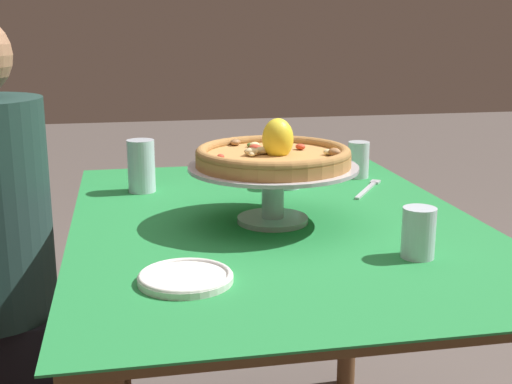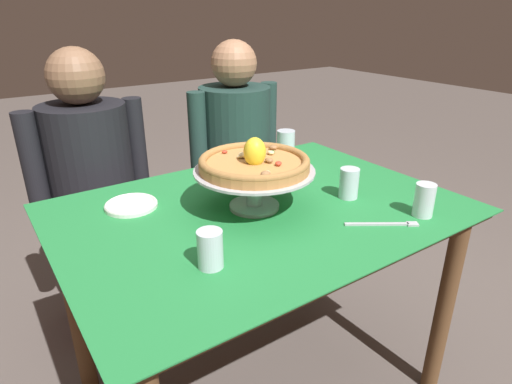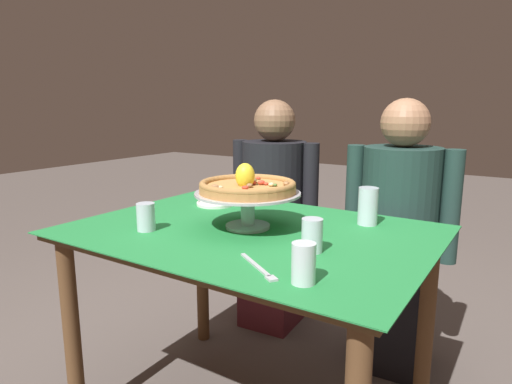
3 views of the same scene
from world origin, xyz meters
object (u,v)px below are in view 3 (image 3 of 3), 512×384
object	(u,v)px
water_glass_front_left	(146,219)
diner_right	(398,242)
diner_left	(274,219)
pizza_stand	(248,202)
pizza	(247,186)
side_plate	(215,203)
water_glass_side_right	(312,237)
water_glass_front_right	(303,266)
dinner_fork	(259,268)
water_glass_back_right	(368,209)

from	to	relation	value
water_glass_front_left	diner_right	size ratio (longest dim) A/B	0.08
water_glass_front_left	diner_left	bearing A→B (deg)	92.42
pizza_stand	pizza	distance (m)	0.06
pizza	side_plate	world-z (taller)	pizza
pizza_stand	side_plate	size ratio (longest dim) A/B	2.27
water_glass_side_right	water_glass_front_right	size ratio (longest dim) A/B	0.98
pizza_stand	dinner_fork	world-z (taller)	pizza_stand
water_glass_front_left	dinner_fork	world-z (taller)	water_glass_front_left
pizza_stand	diner_right	distance (m)	0.81
pizza	diner_left	size ratio (longest dim) A/B	0.28
water_glass_side_right	side_plate	xyz separation A→B (m)	(-0.63, 0.33, -0.04)
side_plate	pizza	bearing A→B (deg)	-34.98
water_glass_front_left	water_glass_side_right	world-z (taller)	water_glass_side_right
water_glass_side_right	diner_left	world-z (taller)	diner_left
water_glass_side_right	dinner_fork	world-z (taller)	water_glass_side_right
water_glass_front_right	diner_right	distance (m)	1.04
water_glass_front_left	dinner_fork	size ratio (longest dim) A/B	0.52
side_plate	dinner_fork	world-z (taller)	side_plate
dinner_fork	diner_left	xyz separation A→B (m)	(-0.57, 1.04, -0.17)
pizza_stand	water_glass_front_left	bearing A→B (deg)	-141.78
pizza_stand	dinner_fork	distance (m)	0.41
water_glass_side_right	water_glass_front_right	xyz separation A→B (m)	(0.09, -0.23, -0.00)
water_glass_side_right	diner_right	size ratio (longest dim) A/B	0.08
pizza_stand	diner_right	world-z (taller)	diner_right
water_glass_front_left	water_glass_side_right	distance (m)	0.60
water_glass_back_right	dinner_fork	distance (m)	0.60
pizza_stand	water_glass_back_right	xyz separation A→B (m)	(0.34, 0.28, -0.04)
pizza_stand	water_glass_back_right	distance (m)	0.44
diner_left	diner_right	size ratio (longest dim) A/B	1.00
pizza_stand	water_glass_side_right	world-z (taller)	pizza_stand
diner_right	dinner_fork	bearing A→B (deg)	-95.88
water_glass_front_right	dinner_fork	world-z (taller)	water_glass_front_right
pizza	water_glass_back_right	xyz separation A→B (m)	(0.34, 0.28, -0.09)
water_glass_front_right	diner_left	world-z (taller)	diner_left
pizza_stand	dinner_fork	xyz separation A→B (m)	(0.25, -0.32, -0.09)
diner_right	water_glass_back_right	bearing A→B (deg)	-91.52
water_glass_back_right	side_plate	size ratio (longest dim) A/B	0.83
water_glass_front_left	water_glass_front_right	bearing A→B (deg)	-9.91
dinner_fork	pizza	bearing A→B (deg)	128.35
water_glass_side_right	pizza	bearing A→B (deg)	160.33
water_glass_side_right	dinner_fork	bearing A→B (deg)	-104.95
water_glass_side_right	dinner_fork	xyz separation A→B (m)	(-0.06, -0.21, -0.04)
water_glass_front_right	dinner_fork	distance (m)	0.15
pizza	diner_left	world-z (taller)	diner_left
pizza	water_glass_front_left	world-z (taller)	pizza
water_glass_front_right	dinner_fork	bearing A→B (deg)	171.93
side_plate	pizza_stand	bearing A→B (deg)	-34.86
pizza_stand	water_glass_back_right	world-z (taller)	water_glass_back_right
water_glass_front_left	dinner_fork	xyz separation A→B (m)	(0.53, -0.10, -0.04)
pizza	water_glass_front_right	xyz separation A→B (m)	(0.39, -0.34, -0.11)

